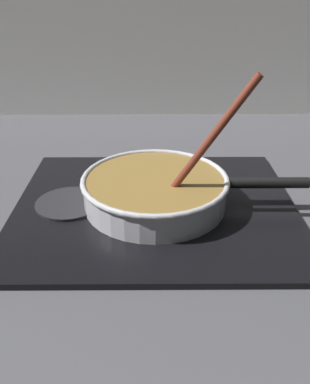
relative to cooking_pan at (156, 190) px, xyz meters
The scene contains 6 objects.
ground 0.19m from the cooking_pan, 124.23° to the right, with size 2.40×1.60×0.04m, color #4C4C51.
backsplash_wall 0.69m from the cooking_pan, 98.80° to the left, with size 2.40×0.02×0.55m, color silver.
hob_plate 0.04m from the cooking_pan, behind, with size 0.56×0.48×0.01m, color black.
burner_ring 0.03m from the cooking_pan, behind, with size 0.20×0.20×0.01m, color #592D0C.
spare_burner 0.18m from the cooking_pan, behind, with size 0.13×0.13×0.01m, color #262628.
cooking_pan is the anchor object (origin of this frame).
Camera 1 is at (0.09, -0.57, 0.43)m, focal length 38.48 mm.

